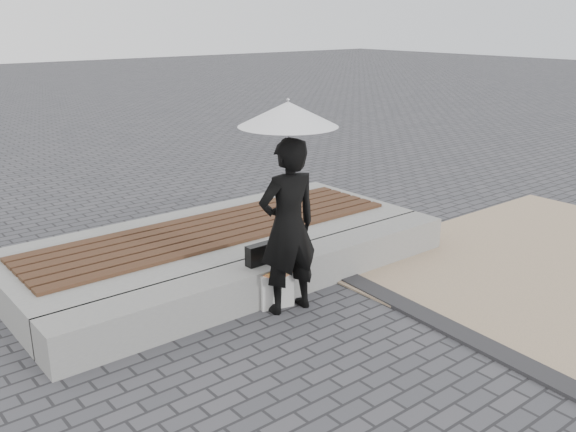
# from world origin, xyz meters

# --- Properties ---
(ground) EXTENTS (80.00, 80.00, 0.00)m
(ground) POSITION_xyz_m (0.00, 0.00, 0.00)
(ground) COLOR #48484C
(ground) RESTS_ON ground
(edging_band) EXTENTS (0.61, 5.20, 0.04)m
(edging_band) POSITION_xyz_m (0.75, -0.50, 0.02)
(edging_band) COLOR #2C2C2E
(edging_band) RESTS_ON ground
(seating_ledge) EXTENTS (5.00, 0.45, 0.40)m
(seating_ledge) POSITION_xyz_m (0.00, 1.60, 0.20)
(seating_ledge) COLOR gray
(seating_ledge) RESTS_ON ground
(timber_platform) EXTENTS (5.00, 2.00, 0.40)m
(timber_platform) POSITION_xyz_m (0.00, 2.80, 0.20)
(timber_platform) COLOR #969792
(timber_platform) RESTS_ON ground
(timber_decking) EXTENTS (4.60, 1.20, 0.04)m
(timber_decking) POSITION_xyz_m (0.00, 2.80, 0.42)
(timber_decking) COLOR #4F2A1E
(timber_decking) RESTS_ON timber_platform
(woman) EXTENTS (0.69, 0.49, 1.78)m
(woman) POSITION_xyz_m (-0.14, 1.23, 0.89)
(woman) COLOR black
(woman) RESTS_ON ground
(parasol) EXTENTS (0.95, 0.95, 1.21)m
(parasol) POSITION_xyz_m (-0.14, 1.23, 1.99)
(parasol) COLOR #ACACB0
(parasol) RESTS_ON ground
(handbag) EXTENTS (0.31, 0.11, 0.22)m
(handbag) POSITION_xyz_m (-0.22, 1.59, 0.51)
(handbag) COLOR black
(handbag) RESTS_ON seating_ledge
(canvas_tote) EXTENTS (0.38, 0.23, 0.37)m
(canvas_tote) POSITION_xyz_m (-0.20, 1.36, 0.19)
(canvas_tote) COLOR silver
(canvas_tote) RESTS_ON ground
(magazine) EXTENTS (0.31, 0.26, 0.01)m
(magazine) POSITION_xyz_m (-0.20, 1.31, 0.38)
(magazine) COLOR #D3364D
(magazine) RESTS_ON canvas_tote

